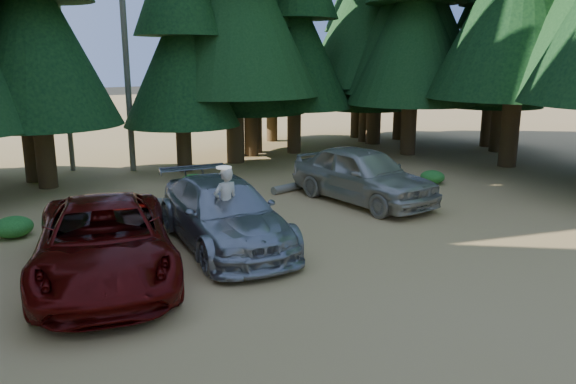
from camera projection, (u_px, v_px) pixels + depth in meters
The scene contains 18 objects.
ground at pixel (367, 287), 11.47m from camera, with size 160.00×160.00×0.00m, color tan.
forest_belt_north at pixel (110, 171), 23.16m from camera, with size 36.00×7.00×22.00m, color black, non-canonical shape.
forest_belt_east at pixel (565, 169), 23.59m from camera, with size 6.00×22.00×22.00m, color black, non-canonical shape.
snag_front at pixel (124, 19), 21.83m from camera, with size 0.24×0.24×12.00m, color #696554.
snag_back at pixel (62, 46), 22.07m from camera, with size 0.20×0.20×10.00m, color #696554.
red_pickup at pixel (104, 241), 11.72m from camera, with size 2.73×5.92×1.65m, color #500806.
silver_minivan_center at pixel (224, 214), 13.86m from camera, with size 2.26×5.56×1.61m, color #96989D.
silver_minivan_right at pixel (363, 175), 18.01m from camera, with size 2.13×5.29×1.80m, color #ADA89A.
frisbee_player at pixel (226, 203), 13.13m from camera, with size 0.63×0.44×1.74m.
log_left at pixel (179, 208), 16.89m from camera, with size 0.27×0.27×3.80m, color #696554.
log_mid at pixel (189, 203), 17.48m from camera, with size 0.31×0.31×3.77m, color #696554.
log_right at pixel (317, 181), 20.54m from camera, with size 0.28×0.28×4.33m, color #696554.
shrub_far_left at pixel (13, 227), 14.60m from camera, with size 0.98×0.98×0.54m, color #22671F.
shrub_center_left at pixel (190, 190), 18.45m from camera, with size 1.10×1.10×0.61m, color #22671F.
shrub_center_right at pixel (194, 182), 19.94m from camera, with size 0.97×0.97×0.53m, color #22671F.
shrub_right at pixel (213, 193), 18.24m from camera, with size 0.93×0.93×0.51m, color #22671F.
shrub_far_right at pixel (363, 160), 23.57m from camera, with size 1.38×1.38×0.76m, color #22671F.
shrub_edge_east at pixel (432, 177), 20.79m from camera, with size 0.89×0.89×0.49m, color #22671F.
Camera 1 is at (-7.68, -7.61, 4.58)m, focal length 35.00 mm.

